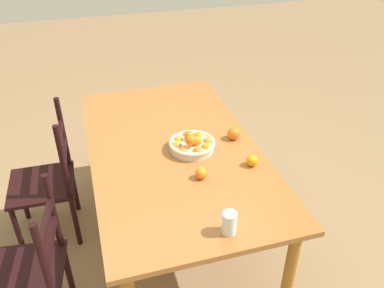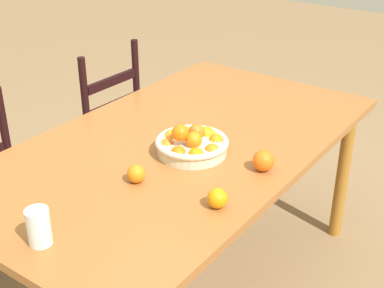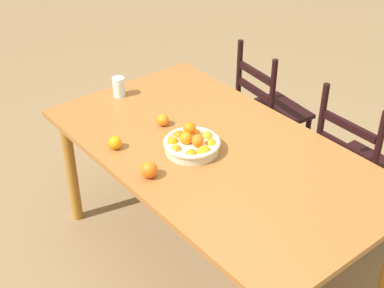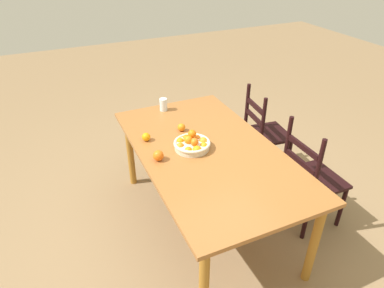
{
  "view_description": "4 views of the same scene",
  "coord_description": "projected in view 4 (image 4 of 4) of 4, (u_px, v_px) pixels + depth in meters",
  "views": [
    {
      "loc": [
        -2.01,
        0.47,
        2.11
      ],
      "look_at": [
        -0.06,
        -0.1,
        0.8
      ],
      "focal_mm": 37.38,
      "sensor_mm": 36.0,
      "label": 1
    },
    {
      "loc": [
        -1.54,
        -1.16,
        1.73
      ],
      "look_at": [
        -0.06,
        -0.1,
        0.8
      ],
      "focal_mm": 50.06,
      "sensor_mm": 36.0,
      "label": 2
    },
    {
      "loc": [
        1.68,
        -1.51,
        2.27
      ],
      "look_at": [
        -0.06,
        -0.1,
        0.8
      ],
      "focal_mm": 51.25,
      "sensor_mm": 36.0,
      "label": 3
    },
    {
      "loc": [
        1.96,
        -1.01,
        2.18
      ],
      "look_at": [
        -0.06,
        -0.1,
        0.8
      ],
      "focal_mm": 32.11,
      "sensor_mm": 36.0,
      "label": 4
    }
  ],
  "objects": [
    {
      "name": "ground_plane",
      "position": [
        206.0,
        222.0,
        3.02
      ],
      "size": [
        12.0,
        12.0,
        0.0
      ],
      "primitive_type": "plane",
      "color": "#8A6D4B"
    },
    {
      "name": "dining_table",
      "position": [
        207.0,
        158.0,
        2.66
      ],
      "size": [
        1.79,
        1.01,
        0.76
      ],
      "color": "#9E602E",
      "rests_on": "ground"
    },
    {
      "name": "chair_near_window",
      "position": [
        310.0,
        179.0,
        2.83
      ],
      "size": [
        0.43,
        0.43,
        0.96
      ],
      "rotation": [
        0.0,
        0.0,
        3.12
      ],
      "color": "black",
      "rests_on": "ground"
    },
    {
      "name": "chair_by_cabinet",
      "position": [
        264.0,
        135.0,
        3.45
      ],
      "size": [
        0.44,
        0.44,
        0.93
      ],
      "rotation": [
        0.0,
        0.0,
        3.02
      ],
      "color": "black",
      "rests_on": "ground"
    },
    {
      "name": "fruit_bowl",
      "position": [
        192.0,
        144.0,
        2.61
      ],
      "size": [
        0.28,
        0.28,
        0.13
      ],
      "color": "beige",
      "rests_on": "dining_table"
    },
    {
      "name": "orange_loose_0",
      "position": [
        146.0,
        137.0,
        2.71
      ],
      "size": [
        0.07,
        0.07,
        0.07
      ],
      "primitive_type": "sphere",
      "color": "orange",
      "rests_on": "dining_table"
    },
    {
      "name": "orange_loose_1",
      "position": [
        158.0,
        156.0,
        2.47
      ],
      "size": [
        0.08,
        0.08,
        0.08
      ],
      "primitive_type": "sphere",
      "color": "orange",
      "rests_on": "dining_table"
    },
    {
      "name": "orange_loose_2",
      "position": [
        181.0,
        127.0,
        2.84
      ],
      "size": [
        0.07,
        0.07,
        0.07
      ],
      "primitive_type": "sphere",
      "color": "orange",
      "rests_on": "dining_table"
    },
    {
      "name": "drinking_glass",
      "position": [
        163.0,
        105.0,
        3.16
      ],
      "size": [
        0.07,
        0.07,
        0.11
      ],
      "primitive_type": "cylinder",
      "color": "silver",
      "rests_on": "dining_table"
    }
  ]
}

